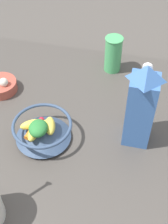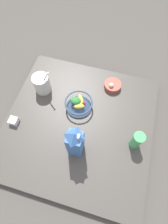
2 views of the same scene
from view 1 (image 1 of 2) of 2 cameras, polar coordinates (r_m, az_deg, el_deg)
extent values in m
plane|color=#4C4742|center=(1.04, -0.65, -6.20)|extent=(6.00, 6.00, 0.00)
cube|color=#47423D|center=(1.02, -0.66, -5.39)|extent=(0.95, 0.95, 0.05)
cylinder|color=#384C6B|center=(1.00, -7.37, -4.62)|extent=(0.10, 0.10, 0.01)
cone|color=#384C6B|center=(0.98, -7.54, -3.42)|extent=(0.17, 0.17, 0.05)
torus|color=#384C6B|center=(0.96, -7.70, -2.36)|extent=(0.18, 0.18, 0.01)
ellipsoid|color=#EFD64C|center=(0.97, -7.77, -2.50)|extent=(0.08, 0.07, 0.03)
ellipsoid|color=#EFD64C|center=(0.98, -9.62, -2.23)|extent=(0.07, 0.06, 0.03)
ellipsoid|color=#EFD64C|center=(0.96, -6.23, -2.53)|extent=(0.05, 0.08, 0.03)
ellipsoid|color=#EFD64C|center=(0.95, -9.17, -3.61)|extent=(0.03, 0.07, 0.03)
cylinder|color=orange|center=(0.96, -9.90, -3.85)|extent=(0.02, 0.04, 0.02)
sphere|color=red|center=(0.97, -8.98, -3.17)|extent=(0.01, 0.01, 0.01)
sphere|color=red|center=(0.98, -8.24, -2.31)|extent=(0.01, 0.01, 0.01)
sphere|color=red|center=(0.96, -7.51, -3.34)|extent=(0.01, 0.01, 0.01)
sphere|color=red|center=(0.99, -7.86, -1.63)|extent=(0.02, 0.02, 0.02)
ellipsoid|color=#2D7F38|center=(0.94, -8.37, -2.95)|extent=(0.07, 0.07, 0.04)
cube|color=#3D6BB2|center=(0.92, 10.18, 0.15)|extent=(0.08, 0.08, 0.24)
pyramid|color=#3D6BB2|center=(0.83, 11.46, 7.08)|extent=(0.08, 0.08, 0.04)
cylinder|color=white|center=(0.84, 11.57, 7.87)|extent=(0.03, 0.01, 0.03)
cylinder|color=#4CB266|center=(1.21, 5.35, 10.49)|extent=(0.06, 0.06, 0.14)
torus|color=#4CB266|center=(1.17, 5.59, 13.21)|extent=(0.07, 0.07, 0.01)
cylinder|color=#B24C3D|center=(1.18, -15.03, 4.60)|extent=(0.12, 0.12, 0.04)
sphere|color=silver|center=(1.15, -14.48, 5.29)|extent=(0.03, 0.03, 0.03)
camera|label=2|loc=(0.86, 57.05, 53.79)|focal=28.00mm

